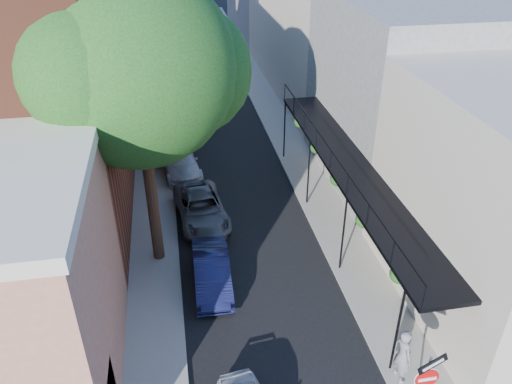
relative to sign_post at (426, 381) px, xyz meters
name	(u,v)px	position (x,y,z in m)	size (l,w,h in m)	color
road_surface	(206,91)	(-3.16, 29.03, -2.03)	(6.00, 64.00, 0.01)	black
sidewalk_left	(153,94)	(-7.16, 29.03, -1.98)	(2.00, 64.00, 0.12)	gray
sidewalk_right	(258,88)	(0.84, 29.03, -1.98)	(2.00, 64.00, 0.12)	gray
buildings_left	(65,35)	(-12.46, 27.79, 2.90)	(10.10, 59.10, 12.00)	tan
buildings_right	(326,29)	(5.83, 28.51, 2.39)	(9.80, 55.00, 10.00)	#BAAE9A
sign_post	(426,381)	(0.00, 0.00, 0.00)	(0.89, 0.17, 2.99)	#595B60
oak_near	(149,69)	(-6.53, 9.29, 5.84)	(7.48, 6.80, 11.42)	#382516
oak_mid	(151,37)	(-6.58, 17.26, 5.02)	(6.60, 6.00, 10.20)	#382516
parked_car_b	(212,271)	(-4.96, 7.07, -1.40)	(1.35, 3.87, 1.27)	#13163D
parked_car_c	(201,208)	(-4.98, 11.59, -1.40)	(2.11, 4.57, 1.27)	#57595E
parked_car_d	(179,161)	(-5.76, 16.44, -1.38)	(1.84, 4.54, 1.32)	#BCBCC0
parked_car_e	(194,120)	(-4.56, 22.17, -1.44)	(1.41, 3.52, 1.20)	black
parked_car_f	(182,99)	(-5.10, 26.06, -1.43)	(1.28, 3.67, 1.21)	slate
parked_car_g	(186,75)	(-4.56, 31.17, -1.37)	(2.21, 4.80, 1.33)	gray
pedestrian	(403,356)	(0.24, 1.63, -0.93)	(0.72, 0.47, 1.96)	slate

